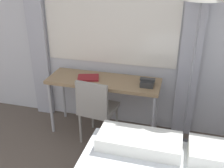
{
  "coord_description": "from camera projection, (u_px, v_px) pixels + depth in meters",
  "views": [
    {
      "loc": [
        0.56,
        0.33,
        2.03
      ],
      "look_at": [
        -0.08,
        2.67,
        0.89
      ],
      "focal_mm": 42.0,
      "sensor_mm": 36.0,
      "label": 1
    }
  ],
  "objects": [
    {
      "name": "book",
      "position": [
        88.0,
        78.0,
        3.16
      ],
      "size": [
        0.29,
        0.25,
        0.02
      ],
      "rotation": [
        0.0,
        0.0,
        0.3
      ],
      "color": "maroon",
      "rests_on": "desk"
    },
    {
      "name": "desk",
      "position": [
        104.0,
        85.0,
        3.17
      ],
      "size": [
        1.36,
        0.46,
        0.74
      ],
      "color": "#937551",
      "rests_on": "ground_plane"
    },
    {
      "name": "telephone",
      "position": [
        147.0,
        82.0,
        2.98
      ],
      "size": [
        0.17,
        0.17,
        0.09
      ],
      "color": "#2D2D2D",
      "rests_on": "desk"
    },
    {
      "name": "desk_chair",
      "position": [
        96.0,
        107.0,
        3.06
      ],
      "size": [
        0.44,
        0.44,
        0.83
      ],
      "rotation": [
        0.0,
        0.0,
        -0.12
      ],
      "color": "gray",
      "rests_on": "ground_plane"
    },
    {
      "name": "wall_back_with_window",
      "position": [
        131.0,
        24.0,
        3.08
      ],
      "size": [
        4.97,
        0.13,
        2.7
      ],
      "color": "silver",
      "rests_on": "ground_plane"
    }
  ]
}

